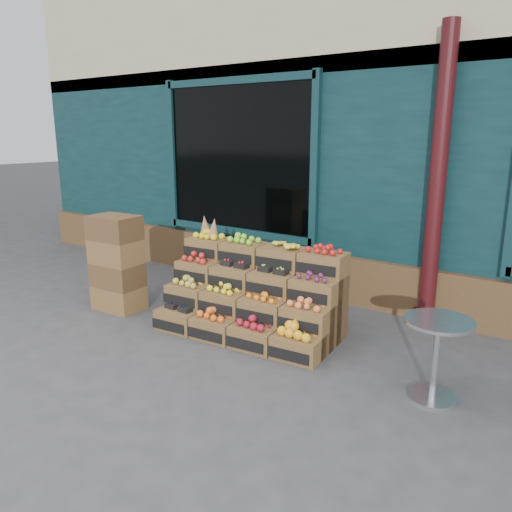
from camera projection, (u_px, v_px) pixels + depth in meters
The scene contains 6 objects.
ground at pixel (230, 360), 4.77m from camera, with size 60.00×60.00×0.00m, color #3D3D40.
shop_facade at pixel (425, 114), 8.18m from camera, with size 12.00×6.24×4.80m.
crate_display at pixel (253, 299), 5.37m from camera, with size 1.98×1.12×1.19m.
spare_crates at pixel (117, 263), 5.99m from camera, with size 0.61×0.44×1.16m.
bistro_table at pixel (436, 350), 3.97m from camera, with size 0.55×0.55×0.69m.
shopkeeper at pixel (237, 204), 7.80m from camera, with size 0.74×0.48×2.02m, color #154918.
Camera 1 is at (2.79, -3.38, 2.12)m, focal length 35.00 mm.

